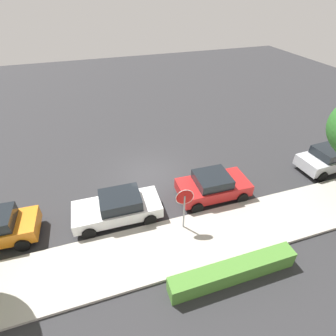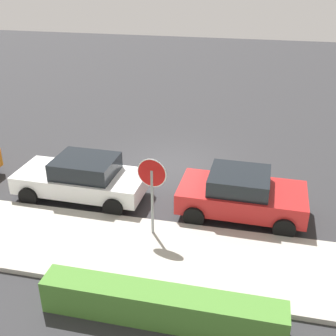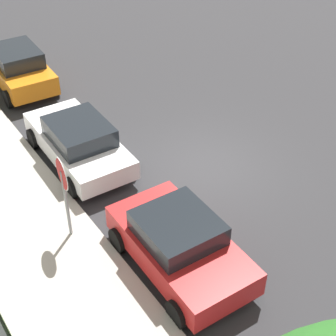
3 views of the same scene
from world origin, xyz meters
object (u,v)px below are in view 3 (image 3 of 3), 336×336
object	(u,v)px
parked_car_red	(180,244)
parked_car_white	(79,141)
parked_car_orange	(18,67)
stop_sign	(64,186)

from	to	relation	value
parked_car_red	parked_car_white	xyz separation A→B (m)	(5.13, 0.04, -0.01)
parked_car_red	parked_car_orange	xyz separation A→B (m)	(10.74, -0.26, 0.05)
parked_car_orange	parked_car_white	bearing A→B (deg)	176.94
parked_car_red	parked_car_white	bearing A→B (deg)	0.45
stop_sign	parked_car_red	distance (m)	3.04
stop_sign	parked_car_orange	distance (m)	8.68
stop_sign	parked_car_white	xyz separation A→B (m)	(2.80, -1.67, -0.97)
parked_car_red	parked_car_white	size ratio (longest dim) A/B	0.90
stop_sign	parked_car_white	distance (m)	3.40
stop_sign	parked_car_red	bearing A→B (deg)	-143.82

